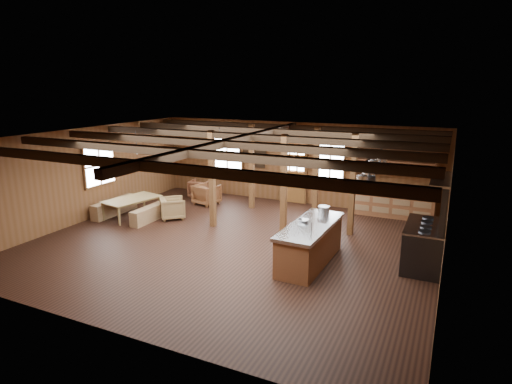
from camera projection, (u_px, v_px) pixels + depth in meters
room at (233, 192)px, 10.84m from camera, size 10.04×9.04×2.84m
ceiling_joists at (235, 140)px, 10.68m from camera, size 9.80×8.82×0.18m
timber_posts at (282, 178)px, 12.45m from camera, size 3.95×2.35×2.80m
back_door at (293, 178)px, 14.87m from camera, size 1.02×0.08×2.15m
window_back_left at (227, 152)px, 15.77m from camera, size 1.32×0.06×1.32m
window_back_right at (330, 160)px, 14.17m from camera, size 1.02×0.06×1.32m
window_left at (99, 165)px, 13.26m from camera, size 0.14×1.24×1.32m
notice_boards at (254, 153)px, 15.31m from camera, size 1.08×0.03×0.90m
back_counter at (393, 198)px, 13.33m from camera, size 2.55×0.60×2.45m
pendant_lamps at (180, 148)px, 12.43m from camera, size 1.86×2.36×0.66m
pot_rack at (375, 167)px, 9.49m from camera, size 0.39×3.00×0.46m
kitchen_island at (310, 243)px, 9.86m from camera, size 0.95×2.53×1.20m
step_stool at (288, 247)px, 10.31m from camera, size 0.57×0.45×0.46m
commercial_range at (427, 239)px, 9.60m from camera, size 0.87×1.70×2.09m
dining_table at (133, 208)px, 13.31m from camera, size 1.28×1.86×0.60m
bench_wall at (115, 207)px, 13.63m from camera, size 0.33×1.75×0.48m
bench_aisle at (151, 213)px, 13.04m from camera, size 0.31×1.63×0.45m
armchair_a at (199, 189)px, 15.72m from camera, size 0.76×0.78×0.62m
armchair_b at (207, 194)px, 14.74m from camera, size 0.90×0.92×0.70m
armchair_c at (173, 208)px, 13.18m from camera, size 1.01×1.01×0.66m
counter_pot at (324, 210)px, 10.61m from camera, size 0.28×0.28×0.17m
bowl at (303, 221)px, 9.93m from camera, size 0.29×0.29×0.06m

